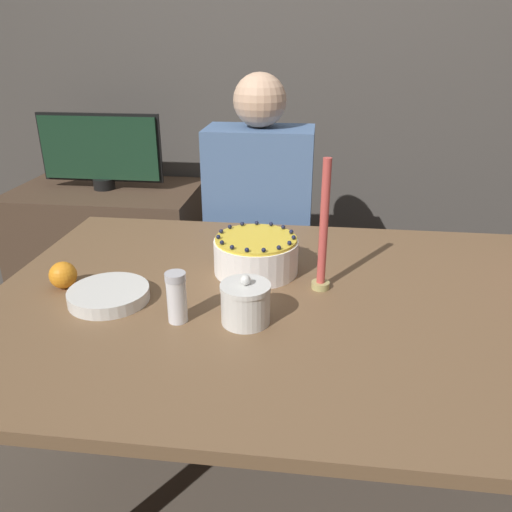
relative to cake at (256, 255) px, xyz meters
The scene contains 12 objects.
ground_plane 0.83m from the cake, 59.30° to the right, with size 12.00×12.00×0.00m, color #4C4238.
wall_behind 1.35m from the cake, 86.20° to the left, with size 8.00×0.05×2.60m.
dining_table 0.23m from the cake, 59.30° to the right, with size 1.49×1.06×0.76m.
cake is the anchor object (origin of this frame).
sugar_bowl 0.27m from the cake, 87.94° to the right, with size 0.12×0.12×0.12m.
sugar_shaker 0.32m from the cake, 116.91° to the right, with size 0.05×0.05×0.12m.
plate_stack 0.40m from the cake, 147.85° to the right, with size 0.20×0.20×0.03m.
candle 0.22m from the cake, 24.57° to the right, with size 0.05×0.05×0.34m.
orange_fruit_0 0.51m from the cake, 161.90° to the right, with size 0.07×0.07×0.07m.
person_man_blue_shirt 0.65m from the cake, 95.75° to the left, with size 0.40×0.34×1.26m.
side_cabinet 1.35m from the cake, 131.76° to the left, with size 0.87×0.54×0.71m.
tv_monitor 1.27m from the cake, 131.67° to the left, with size 0.58×0.10×0.35m.
Camera 1 is at (0.07, -1.11, 1.36)m, focal length 35.00 mm.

